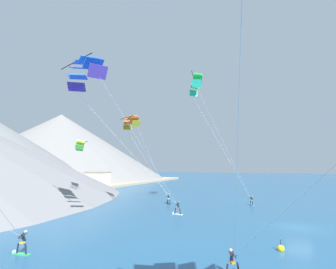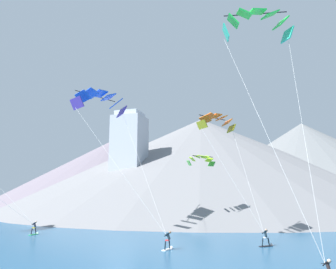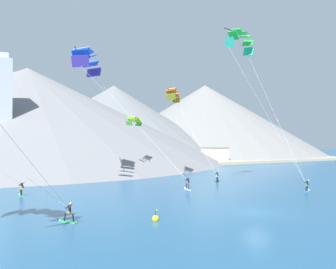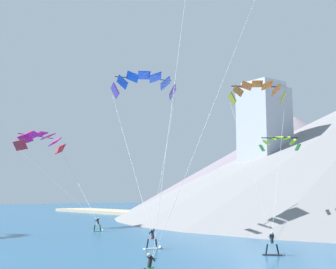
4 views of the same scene
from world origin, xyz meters
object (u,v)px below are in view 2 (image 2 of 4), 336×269
(kitesurfer_far_right, at_px, (169,243))
(parafoil_kite_distant_high_outer, at_px, (201,159))
(kitesurfer_far_left, at_px, (35,230))
(parafoil_kite_far_right, at_px, (100,100))
(parafoil_kite_mid_center, at_px, (216,121))
(kitesurfer_mid_center, at_px, (267,241))
(parafoil_kite_near_lead, at_px, (257,23))

(kitesurfer_far_right, bearing_deg, parafoil_kite_distant_high_outer, 91.24)
(kitesurfer_far_left, distance_m, parafoil_kite_far_right, 18.68)
(parafoil_kite_mid_center, distance_m, parafoil_kite_far_right, 15.62)
(kitesurfer_far_left, height_order, kitesurfer_far_right, kitesurfer_far_right)
(kitesurfer_far_right, xyz_separation_m, parafoil_kite_distant_high_outer, (-0.36, 16.74, 9.56))
(kitesurfer_far_right, relative_size, parafoil_kite_distant_high_outer, 0.45)
(kitesurfer_mid_center, distance_m, parafoil_kite_near_lead, 21.38)
(parafoil_kite_mid_center, relative_size, parafoil_kite_distant_high_outer, 3.41)
(kitesurfer_mid_center, relative_size, kitesurfer_far_left, 1.00)
(kitesurfer_mid_center, bearing_deg, kitesurfer_far_left, 178.59)
(kitesurfer_far_left, bearing_deg, parafoil_kite_near_lead, -11.85)
(kitesurfer_far_left, xyz_separation_m, parafoil_kite_far_right, (8.00, 1.21, 16.83))
(kitesurfer_far_left, bearing_deg, kitesurfer_mid_center, -1.41)
(kitesurfer_far_left, distance_m, parafoil_kite_near_lead, 35.96)
(kitesurfer_far_left, xyz_separation_m, parafoil_kite_distant_high_outer, (19.39, 11.23, 9.58))
(kitesurfer_mid_center, xyz_separation_m, kitesurfer_far_left, (-28.53, 0.70, 0.01))
(kitesurfer_far_left, distance_m, parafoil_kite_mid_center, 26.98)
(parafoil_kite_far_right, distance_m, parafoil_kite_distant_high_outer, 16.81)
(parafoil_kite_mid_center, bearing_deg, kitesurfer_far_left, -170.49)
(parafoil_kite_far_right, relative_size, parafoil_kite_distant_high_outer, 4.32)
(kitesurfer_far_right, height_order, parafoil_kite_mid_center, parafoil_kite_mid_center)
(kitesurfer_far_right, distance_m, parafoil_kite_far_right, 21.59)
(kitesurfer_far_right, relative_size, parafoil_kite_mid_center, 0.13)
(parafoil_kite_mid_center, height_order, parafoil_kite_distant_high_outer, parafoil_kite_mid_center)
(parafoil_kite_mid_center, bearing_deg, parafoil_kite_distant_high_outer, 116.31)
(kitesurfer_far_left, xyz_separation_m, kitesurfer_far_right, (19.75, -5.50, 0.01))
(kitesurfer_far_left, xyz_separation_m, parafoil_kite_mid_center, (23.03, 3.86, 13.52))
(parafoil_kite_near_lead, xyz_separation_m, parafoil_kite_mid_center, (-5.76, 9.90, -7.17))
(parafoil_kite_near_lead, distance_m, parafoil_kite_far_right, 22.35)
(kitesurfer_far_left, height_order, parafoil_kite_mid_center, parafoil_kite_mid_center)
(kitesurfer_mid_center, distance_m, parafoil_kite_distant_high_outer, 17.83)
(kitesurfer_mid_center, bearing_deg, parafoil_kite_mid_center, 140.34)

